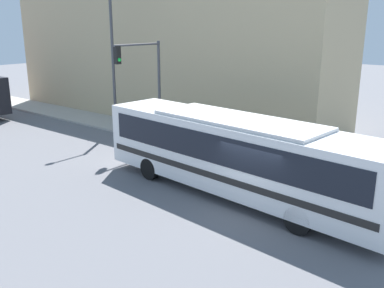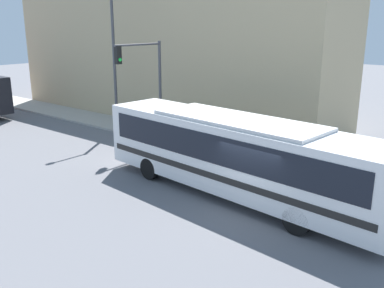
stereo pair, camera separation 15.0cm
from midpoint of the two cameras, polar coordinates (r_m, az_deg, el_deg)
ground_plane at (r=15.52m, az=8.21°, el=-8.95°), size 120.00×120.00×0.00m
sidewalk at (r=33.16m, az=-17.08°, el=4.00°), size 2.78×70.00×0.12m
building_facade at (r=30.73m, az=-4.04°, el=11.76°), size 6.00×25.56×8.60m
city_bus at (r=16.23m, az=5.79°, el=-1.04°), size 3.60×12.40×3.07m
fire_hydrant at (r=21.24m, az=6.75°, el=-0.60°), size 0.21×0.29×0.74m
traffic_light_pole at (r=23.40m, az=-6.48°, el=9.27°), size 3.28×0.35×5.41m
parking_meter at (r=23.29m, az=-1.20°, el=2.22°), size 0.14×0.14×1.27m
street_lamp at (r=26.81m, az=-11.18°, el=12.35°), size 2.42×0.28×8.32m
pedestrian_near_corner at (r=23.84m, az=1.41°, el=2.45°), size 0.34×0.34×1.63m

